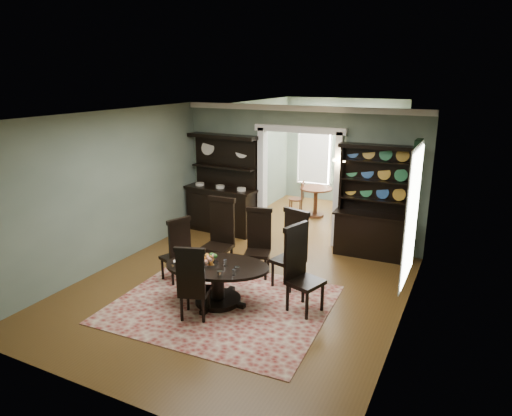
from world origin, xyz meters
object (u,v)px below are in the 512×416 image
at_px(dining_table, 217,277).
at_px(sideboard, 222,198).
at_px(welsh_dresser, 371,217).
at_px(parlor_table, 316,198).

xyz_separation_m(dining_table, sideboard, (-1.77, 3.19, 0.34)).
relative_size(dining_table, welsh_dresser, 0.84).
xyz_separation_m(welsh_dresser, parlor_table, (-1.90, 2.06, -0.33)).
height_order(sideboard, parlor_table, sideboard).
relative_size(dining_table, parlor_table, 2.30).
bearing_deg(dining_table, parlor_table, 76.71).
distance_m(sideboard, welsh_dresser, 3.52).
xyz_separation_m(sideboard, parlor_table, (1.62, 2.08, -0.30)).
bearing_deg(parlor_table, dining_table, -88.31).
bearing_deg(welsh_dresser, dining_table, -120.59).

